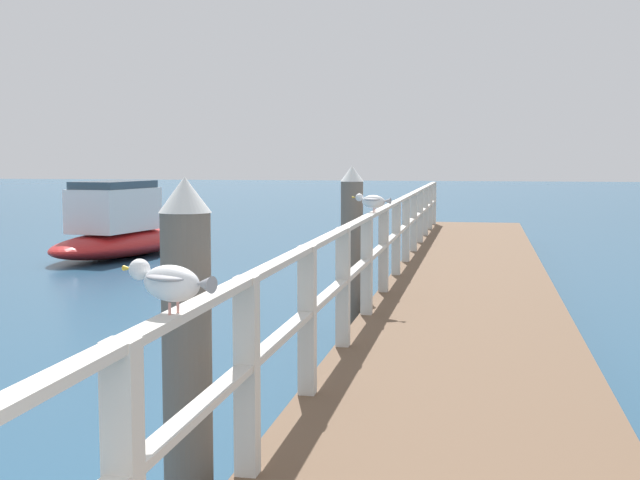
{
  "coord_description": "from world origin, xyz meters",
  "views": [
    {
      "loc": [
        0.17,
        -0.37,
        2.18
      ],
      "look_at": [
        -1.86,
        10.56,
        1.12
      ],
      "focal_mm": 49.02,
      "sensor_mm": 36.0,
      "label": 1
    }
  ],
  "objects_px": {
    "dock_piling_near": "(187,359)",
    "seagull_foreground": "(170,281)",
    "boat_2": "(124,231)",
    "dock_piling_far": "(352,247)",
    "seagull_background": "(373,201)"
  },
  "relations": [
    {
      "from": "dock_piling_near",
      "to": "dock_piling_far",
      "type": "relative_size",
      "value": 1.0
    },
    {
      "from": "dock_piling_near",
      "to": "boat_2",
      "type": "distance_m",
      "value": 14.82
    },
    {
      "from": "dock_piling_near",
      "to": "seagull_foreground",
      "type": "relative_size",
      "value": 4.51
    },
    {
      "from": "dock_piling_near",
      "to": "boat_2",
      "type": "height_order",
      "value": "dock_piling_near"
    },
    {
      "from": "dock_piling_near",
      "to": "seagull_foreground",
      "type": "xyz_separation_m",
      "value": [
        0.37,
        -1.25,
        0.63
      ]
    },
    {
      "from": "seagull_background",
      "to": "boat_2",
      "type": "bearing_deg",
      "value": 53.54
    },
    {
      "from": "boat_2",
      "to": "seagull_foreground",
      "type": "bearing_deg",
      "value": 123.17
    },
    {
      "from": "dock_piling_far",
      "to": "seagull_foreground",
      "type": "xyz_separation_m",
      "value": [
        0.37,
        -7.52,
        0.63
      ]
    },
    {
      "from": "seagull_foreground",
      "to": "boat_2",
      "type": "relative_size",
      "value": 0.08
    },
    {
      "from": "seagull_foreground",
      "to": "seagull_background",
      "type": "xyz_separation_m",
      "value": [
        -0.0,
        6.64,
        0.0
      ]
    },
    {
      "from": "dock_piling_near",
      "to": "seagull_foreground",
      "type": "bearing_deg",
      "value": -73.45
    },
    {
      "from": "dock_piling_far",
      "to": "boat_2",
      "type": "height_order",
      "value": "dock_piling_far"
    },
    {
      "from": "dock_piling_near",
      "to": "seagull_background",
      "type": "relative_size",
      "value": 4.39
    },
    {
      "from": "dock_piling_near",
      "to": "boat_2",
      "type": "xyz_separation_m",
      "value": [
        -6.16,
        13.48,
        -0.49
      ]
    },
    {
      "from": "dock_piling_near",
      "to": "seagull_foreground",
      "type": "distance_m",
      "value": 1.45
    }
  ]
}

